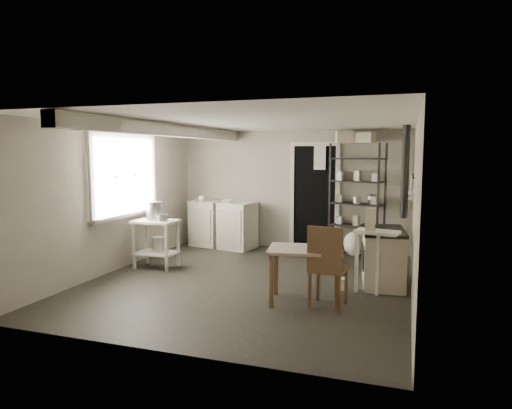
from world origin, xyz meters
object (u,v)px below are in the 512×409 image
(work_table, at_px, (305,273))
(chair, at_px, (329,268))
(stockpot, at_px, (154,210))
(base_cabinets, at_px, (223,224))
(shelf_rack, at_px, (357,204))
(prep_table, at_px, (156,244))
(flour_sack, at_px, (354,243))
(stove, at_px, (383,254))

(work_table, relative_size, chair, 0.89)
(stockpot, height_order, chair, stockpot)
(base_cabinets, xyz_separation_m, shelf_rack, (2.60, 0.10, 0.49))
(prep_table, bearing_deg, flour_sack, 32.14)
(stove, distance_m, work_table, 1.43)
(base_cabinets, xyz_separation_m, stove, (3.18, -1.71, -0.02))
(base_cabinets, bearing_deg, prep_table, -90.27)
(prep_table, distance_m, chair, 3.15)
(stockpot, xyz_separation_m, base_cabinets, (0.45, 1.82, -0.48))
(prep_table, height_order, shelf_rack, shelf_rack)
(shelf_rack, bearing_deg, work_table, -78.33)
(chair, bearing_deg, work_table, 171.71)
(flour_sack, bearing_deg, base_cabinets, 179.29)
(shelf_rack, distance_m, chair, 3.04)
(shelf_rack, bearing_deg, prep_table, -128.71)
(prep_table, xyz_separation_m, chair, (2.99, -1.01, 0.08))
(base_cabinets, bearing_deg, flour_sack, 10.38)
(base_cabinets, height_order, work_table, base_cabinets)
(chair, distance_m, flour_sack, 2.89)
(flour_sack, bearing_deg, chair, -89.64)
(stockpot, xyz_separation_m, stove, (3.63, 0.11, -0.50))
(prep_table, height_order, work_table, prep_table)
(stockpot, relative_size, base_cabinets, 0.20)
(shelf_rack, height_order, chair, shelf_rack)
(shelf_rack, relative_size, flour_sack, 4.54)
(work_table, height_order, flour_sack, work_table)
(base_cabinets, distance_m, stove, 3.61)
(prep_table, relative_size, chair, 0.77)
(stove, bearing_deg, base_cabinets, 144.38)
(stockpot, relative_size, stove, 0.27)
(stove, bearing_deg, chair, -122.88)
(shelf_rack, bearing_deg, chair, -72.42)
(stockpot, distance_m, work_table, 2.99)
(base_cabinets, distance_m, flour_sack, 2.60)
(base_cabinets, height_order, stove, base_cabinets)
(stockpot, distance_m, chair, 3.27)
(stove, bearing_deg, prep_table, 175.65)
(stockpot, relative_size, shelf_rack, 0.13)
(prep_table, relative_size, stockpot, 2.85)
(chair, height_order, flour_sack, chair)
(stove, bearing_deg, work_table, -135.22)
(base_cabinets, relative_size, work_table, 1.52)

